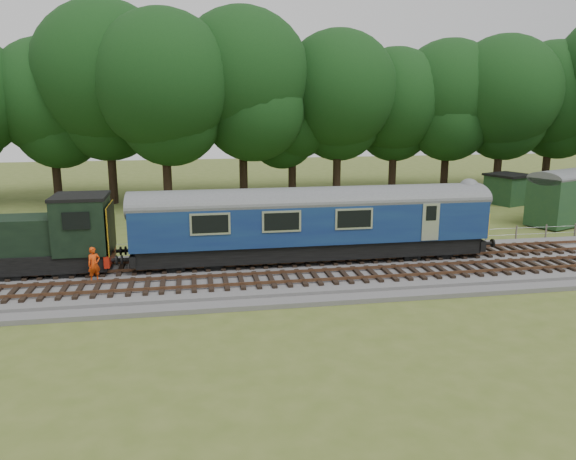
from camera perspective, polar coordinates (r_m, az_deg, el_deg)
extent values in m
plane|color=#4B5D22|center=(27.49, -2.15, -4.81)|extent=(120.00, 120.00, 0.00)
cube|color=#4C4C4F|center=(27.44, -2.16, -4.46)|extent=(70.00, 7.00, 0.35)
cube|color=brown|center=(27.99, -2.35, -3.44)|extent=(66.50, 0.07, 0.14)
cube|color=brown|center=(29.36, -2.72, -2.66)|extent=(66.50, 0.07, 0.14)
cube|color=brown|center=(25.16, -1.44, -5.32)|extent=(66.50, 0.07, 0.14)
cube|color=brown|center=(26.51, -1.90, -4.37)|extent=(66.50, 0.07, 0.14)
cube|color=black|center=(28.95, 2.42, -1.72)|extent=(17.46, 2.52, 0.85)
cube|color=navy|center=(28.62, 2.45, 1.04)|extent=(18.00, 2.80, 2.05)
cube|color=gold|center=(31.84, 18.52, 0.90)|extent=(0.06, 2.74, 1.30)
cube|color=black|center=(30.81, 13.40, -1.55)|extent=(2.60, 2.00, 0.55)
cube|color=black|center=(28.37, -9.52, -2.61)|extent=(2.60, 2.00, 0.55)
cube|color=black|center=(29.54, -26.06, -2.85)|extent=(8.73, 2.39, 0.85)
cube|color=black|center=(28.42, -20.19, 0.53)|extent=(2.40, 2.55, 2.60)
cube|color=#AE1B0D|center=(28.60, -17.62, -2.51)|extent=(0.25, 2.60, 0.55)
cube|color=gold|center=(28.25, -17.53, 0.24)|extent=(0.06, 2.55, 2.30)
imported|color=#E53F0C|center=(26.94, -19.10, -3.32)|extent=(0.71, 0.64, 1.62)
cube|color=#1B3C22|center=(50.68, 21.42, 3.81)|extent=(3.63, 3.63, 2.34)
cube|color=black|center=(50.52, 21.54, 5.23)|extent=(4.00, 4.00, 0.19)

